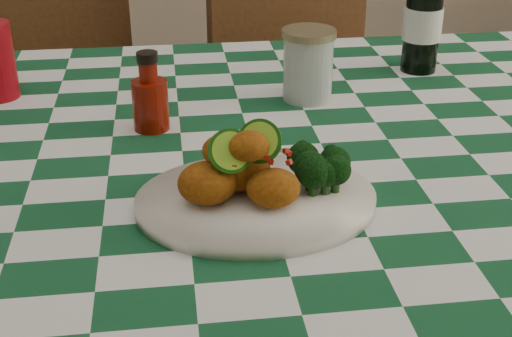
{
  "coord_description": "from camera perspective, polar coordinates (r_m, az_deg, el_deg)",
  "views": [
    {
      "loc": [
        -0.12,
        -0.94,
        1.23
      ],
      "look_at": [
        -0.02,
        -0.18,
        0.84
      ],
      "focal_mm": 50.0,
      "sensor_mm": 36.0,
      "label": 1
    }
  ],
  "objects": [
    {
      "name": "plate",
      "position": [
        0.88,
        -0.0,
        -2.66
      ],
      "size": [
        0.3,
        0.23,
        0.02
      ],
      "primitive_type": null,
      "rotation": [
        0.0,
        0.0,
        0.0
      ],
      "color": "white",
      "rests_on": "dining_table"
    },
    {
      "name": "fried_chicken_pile",
      "position": [
        0.86,
        -0.66,
        0.35
      ],
      "size": [
        0.14,
        0.1,
        0.09
      ],
      "primitive_type": null,
      "color": "#9E560F",
      "rests_on": "plate"
    },
    {
      "name": "broccoli_side",
      "position": [
        0.89,
        4.78,
        0.12
      ],
      "size": [
        0.07,
        0.07,
        0.06
      ],
      "primitive_type": null,
      "color": "black",
      "rests_on": "plate"
    },
    {
      "name": "ketchup_bottle",
      "position": [
        1.1,
        -8.51,
        6.12
      ],
      "size": [
        0.07,
        0.07,
        0.12
      ],
      "primitive_type": null,
      "rotation": [
        0.0,
        0.0,
        0.42
      ],
      "color": "#6F1105",
      "rests_on": "dining_table"
    },
    {
      "name": "mason_jar",
      "position": [
        1.21,
        4.19,
        8.27
      ],
      "size": [
        0.09,
        0.09,
        0.12
      ],
      "primitive_type": null,
      "rotation": [
        0.0,
        0.0,
        0.04
      ],
      "color": "#B2BCBA",
      "rests_on": "dining_table"
    },
    {
      "name": "beer_bottle",
      "position": [
        1.36,
        13.32,
        12.44
      ],
      "size": [
        0.08,
        0.08,
        0.24
      ],
      "primitive_type": null,
      "rotation": [
        0.0,
        0.0,
        0.07
      ],
      "color": "black",
      "rests_on": "dining_table"
    },
    {
      "name": "wooden_chair_left",
      "position": [
        1.89,
        -13.58,
        1.18
      ],
      "size": [
        0.51,
        0.52,
        0.86
      ],
      "primitive_type": null,
      "rotation": [
        0.0,
        0.0,
        0.33
      ],
      "color": "#472814",
      "rests_on": "ground"
    },
    {
      "name": "wooden_chair_right",
      "position": [
        1.84,
        5.15,
        3.05
      ],
      "size": [
        0.55,
        0.57,
        0.98
      ],
      "primitive_type": null,
      "rotation": [
        0.0,
        0.0,
        0.27
      ],
      "color": "#472814",
      "rests_on": "ground"
    }
  ]
}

